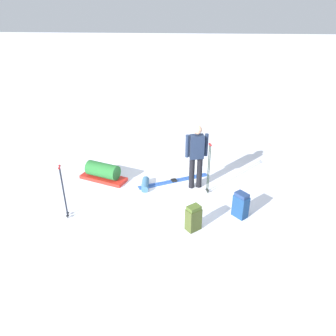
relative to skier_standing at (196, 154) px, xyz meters
name	(u,v)px	position (x,y,z in m)	size (l,w,h in m)	color
ground_plane	(168,192)	(-0.32, 0.69, -0.95)	(80.00, 80.00, 0.00)	white
skier_standing	(196,154)	(0.00, 0.00, 0.00)	(0.29, 0.56, 1.70)	black
ski_pair_near	(174,181)	(0.25, 0.56, -0.94)	(1.02, 1.87, 0.05)	#2D57AF
backpack_large_dark	(193,218)	(-1.75, 0.05, -0.67)	(0.36, 0.37, 0.58)	#434F22
backpack_bright	(241,205)	(-1.21, -1.00, -0.66)	(0.39, 0.38, 0.60)	navy
ski_poles_planted_near	(209,166)	(-0.24, -0.31, -0.21)	(0.15, 0.09, 1.35)	black
ski_poles_planted_far	(63,189)	(-1.49, 2.88, -0.24)	(0.18, 0.10, 1.29)	black
gear_sled	(103,172)	(0.22, 2.48, -0.73)	(0.86, 1.34, 0.49)	red
sleeping_mat_rolled	(145,184)	(-0.11, 1.29, -0.86)	(0.18, 0.18, 0.55)	teal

